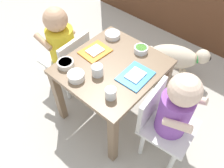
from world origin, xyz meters
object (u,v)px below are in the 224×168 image
object	(u,v)px
seated_child_right	(173,110)
veggie_bowl_near	(113,35)
dining_table	(112,75)
veggie_bowl_far	(76,76)
water_cup_right	(97,71)
food_tray_left	(95,51)
cereal_bowl_right_side	(141,49)
water_cup_left	(111,94)
dog	(176,57)
food_tray_right	(135,76)
seated_child_left	(62,43)
cereal_bowl_left_side	(66,64)

from	to	relation	value
seated_child_right	veggie_bowl_near	world-z (taller)	seated_child_right
dining_table	veggie_bowl_far	distance (m)	0.25
water_cup_right	veggie_bowl_near	size ratio (longest dim) A/B	0.66
food_tray_left	cereal_bowl_right_side	bearing A→B (deg)	41.88
water_cup_left	veggie_bowl_far	bearing A→B (deg)	-172.52
dining_table	water_cup_right	size ratio (longest dim) A/B	8.88
seated_child_right	cereal_bowl_right_side	xyz separation A→B (m)	(-0.38, 0.22, 0.05)
food_tray_left	cereal_bowl_right_side	size ratio (longest dim) A/B	2.16
dog	food_tray_left	size ratio (longest dim) A/B	2.50
water_cup_left	food_tray_right	bearing A→B (deg)	87.82
water_cup_right	cereal_bowl_right_side	distance (m)	0.32
seated_child_right	veggie_bowl_far	xyz separation A→B (m)	(-0.51, -0.20, 0.06)
dining_table	food_tray_right	world-z (taller)	food_tray_right
seated_child_left	cereal_bowl_right_side	distance (m)	0.54
food_tray_left	dog	bearing A→B (deg)	64.42
dining_table	food_tray_left	bearing A→B (deg)	172.64
seated_child_left	cereal_bowl_left_side	distance (m)	0.28
seated_child_right	veggie_bowl_near	bearing A→B (deg)	160.56
water_cup_right	cereal_bowl_left_side	distance (m)	0.20
veggie_bowl_near	seated_child_left	bearing A→B (deg)	-138.15
seated_child_right	veggie_bowl_far	world-z (taller)	seated_child_right
seated_child_right	dog	bearing A→B (deg)	115.99
food_tray_left	water_cup_left	distance (m)	0.37
dining_table	food_tray_right	bearing A→B (deg)	7.36
water_cup_right	cereal_bowl_left_side	world-z (taller)	water_cup_right
food_tray_right	water_cup_left	world-z (taller)	water_cup_left
water_cup_left	veggie_bowl_near	distance (m)	0.50
water_cup_right	food_tray_left	bearing A→B (deg)	138.29
food_tray_right	water_cup_left	size ratio (longest dim) A/B	3.18
veggie_bowl_near	veggie_bowl_far	xyz separation A→B (m)	(0.10, -0.41, 0.00)
seated_child_left	food_tray_left	bearing A→B (deg)	9.47
food_tray_right	veggie_bowl_near	world-z (taller)	veggie_bowl_near
food_tray_right	cereal_bowl_left_side	size ratio (longest dim) A/B	2.01
dining_table	water_cup_right	world-z (taller)	water_cup_right
water_cup_left	seated_child_left	bearing A→B (deg)	165.14
dog	veggie_bowl_near	xyz separation A→B (m)	(-0.30, -0.41, 0.29)
cereal_bowl_left_side	seated_child_right	bearing A→B (deg)	15.13
dog	food_tray_left	bearing A→B (deg)	-115.58
water_cup_right	veggie_bowl_near	distance (m)	0.35
seated_child_left	water_cup_left	distance (m)	0.60
dog	veggie_bowl_far	size ratio (longest dim) A/B	4.91
dining_table	dog	xyz separation A→B (m)	(0.13, 0.61, -0.19)
seated_child_left	veggie_bowl_near	distance (m)	0.35
seated_child_left	cereal_bowl_right_side	bearing A→B (deg)	25.83
seated_child_right	water_cup_left	xyz separation A→B (m)	(-0.28, -0.17, 0.06)
seated_child_right	cereal_bowl_right_side	size ratio (longest dim) A/B	8.15
dining_table	food_tray_left	world-z (taller)	food_tray_left
water_cup_left	cereal_bowl_right_side	size ratio (longest dim) A/B	0.71
food_tray_left	seated_child_left	bearing A→B (deg)	-170.53
veggie_bowl_far	seated_child_left	bearing A→B (deg)	152.42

